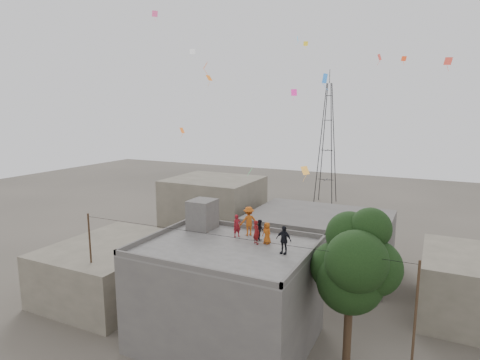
{
  "coord_description": "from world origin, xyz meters",
  "views": [
    {
      "loc": [
        10.74,
        -20.07,
        14.12
      ],
      "look_at": [
        -0.78,
        3.49,
        9.52
      ],
      "focal_mm": 30.0,
      "sensor_mm": 36.0,
      "label": 1
    }
  ],
  "objects_px": {
    "person_red_adult": "(256,232)",
    "person_dark_adult": "(284,240)",
    "stair_head_box": "(202,214)",
    "tree": "(355,264)",
    "transmission_tower": "(327,144)"
  },
  "relations": [
    {
      "from": "tree",
      "to": "person_dark_adult",
      "type": "distance_m",
      "value": 4.0
    },
    {
      "from": "stair_head_box",
      "to": "transmission_tower",
      "type": "height_order",
      "value": "transmission_tower"
    },
    {
      "from": "tree",
      "to": "person_dark_adult",
      "type": "bearing_deg",
      "value": -177.39
    },
    {
      "from": "stair_head_box",
      "to": "transmission_tower",
      "type": "distance_m",
      "value": 37.46
    },
    {
      "from": "transmission_tower",
      "to": "person_dark_adult",
      "type": "xyz_separation_m",
      "value": [
        7.46,
        -39.58,
        -2.16
      ]
    },
    {
      "from": "tree",
      "to": "transmission_tower",
      "type": "height_order",
      "value": "transmission_tower"
    },
    {
      "from": "person_red_adult",
      "to": "person_dark_adult",
      "type": "relative_size",
      "value": 0.9
    },
    {
      "from": "stair_head_box",
      "to": "person_red_adult",
      "type": "relative_size",
      "value": 1.36
    },
    {
      "from": "person_red_adult",
      "to": "person_dark_adult",
      "type": "distance_m",
      "value": 2.25
    },
    {
      "from": "stair_head_box",
      "to": "tree",
      "type": "relative_size",
      "value": 0.22
    },
    {
      "from": "stair_head_box",
      "to": "tree",
      "type": "distance_m",
      "value": 10.8
    },
    {
      "from": "transmission_tower",
      "to": "person_red_adult",
      "type": "xyz_separation_m",
      "value": [
        5.39,
        -38.71,
        -2.23
      ]
    },
    {
      "from": "tree",
      "to": "person_red_adult",
      "type": "distance_m",
      "value": 6.07
    },
    {
      "from": "stair_head_box",
      "to": "tree",
      "type": "xyz_separation_m",
      "value": [
        10.57,
        -2.0,
        -1.0
      ]
    },
    {
      "from": "person_dark_adult",
      "to": "tree",
      "type": "bearing_deg",
      "value": 12.19
    }
  ]
}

